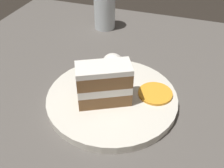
{
  "coord_description": "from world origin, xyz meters",
  "views": [
    {
      "loc": [
        0.08,
        -0.35,
        0.42
      ],
      "look_at": [
        -0.06,
        0.06,
        0.08
      ],
      "focal_mm": 42.0,
      "sensor_mm": 36.0,
      "label": 1
    }
  ],
  "objects": [
    {
      "name": "cake_slice",
      "position": [
        -0.07,
        0.04,
        0.1
      ],
      "size": [
        0.12,
        0.1,
        0.09
      ],
      "rotation": [
        0.0,
        0.0,
        5.19
      ],
      "color": "brown",
      "rests_on": "plate"
    },
    {
      "name": "plate",
      "position": [
        -0.06,
        0.06,
        0.04
      ],
      "size": [
        0.28,
        0.28,
        0.02
      ],
      "primitive_type": "cylinder",
      "color": "silver",
      "rests_on": "dining_table"
    },
    {
      "name": "carrot_shreds_scatter",
      "position": [
        -0.08,
        0.11,
        0.05
      ],
      "size": [
        0.09,
        0.06,
        0.0
      ],
      "color": "orange",
      "rests_on": "plate"
    },
    {
      "name": "dining_table",
      "position": [
        0.0,
        0.0,
        0.02
      ],
      "size": [
        1.11,
        1.1,
        0.04
      ],
      "primitive_type": "cube",
      "color": "#56514C",
      "rests_on": "ground"
    },
    {
      "name": "drinking_glass",
      "position": [
        -0.2,
        0.39,
        0.08
      ],
      "size": [
        0.07,
        0.07,
        0.11
      ],
      "color": "silver",
      "rests_on": "dining_table"
    },
    {
      "name": "ground_plane",
      "position": [
        0.0,
        0.0,
        0.0
      ],
      "size": [
        6.0,
        6.0,
        0.0
      ],
      "primitive_type": "plane",
      "color": "black",
      "rests_on": "ground"
    },
    {
      "name": "cream_dollop",
      "position": [
        -0.09,
        0.15,
        0.07
      ],
      "size": [
        0.05,
        0.04,
        0.04
      ],
      "primitive_type": "ellipsoid",
      "color": "white",
      "rests_on": "plate"
    },
    {
      "name": "orange_garnish",
      "position": [
        0.03,
        0.09,
        0.06
      ],
      "size": [
        0.07,
        0.07,
        0.01
      ],
      "primitive_type": "cylinder",
      "color": "orange",
      "rests_on": "plate"
    }
  ]
}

